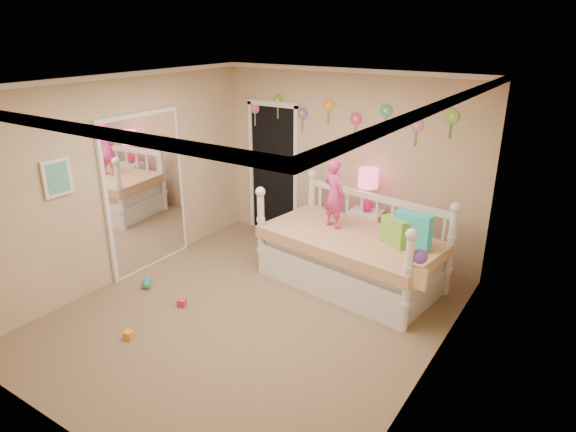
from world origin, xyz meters
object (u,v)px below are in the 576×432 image
Objects in this scene: daybed at (352,239)px; table_lamp at (368,183)px; child at (334,194)px; nightstand at (365,236)px.

table_lamp is (-0.14, 0.72, 0.52)m from daybed.
table_lamp is (0.18, 0.63, 0.01)m from child.
nightstand is at bearing -87.40° from child.
nightstand is (-0.14, 0.72, -0.24)m from daybed.
daybed is 3.06× the size of nightstand.
child is at bearing 171.65° from daybed.
nightstand is at bearing 108.55° from daybed.
table_lamp reaches higher than nightstand.
nightstand is 0.77m from table_lamp.
child is 1.00m from nightstand.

